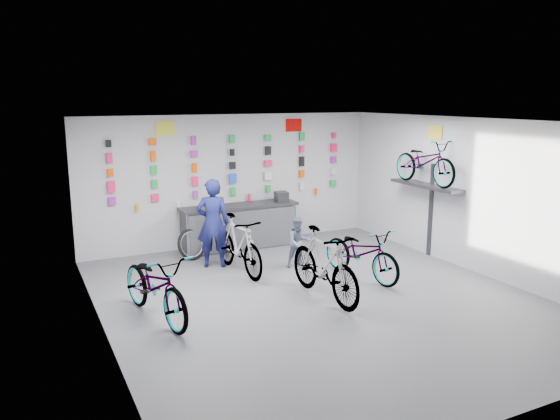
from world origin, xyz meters
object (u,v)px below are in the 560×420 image
bike_left (156,285)px  customer (299,242)px  bike_center (324,265)px  bike_right (362,252)px  bike_service (239,245)px  counter (240,227)px  clerk (213,223)px

bike_left → customer: size_ratio=2.00×
bike_center → customer: size_ratio=1.95×
bike_right → bike_service: bike_service is taller
bike_left → bike_center: bearing=-20.2°
bike_left → counter: bearing=38.2°
bike_center → bike_service: bike_center is taller
bike_center → clerk: 2.79m
bike_left → bike_center: 2.80m
bike_right → bike_service: bearing=136.0°
bike_right → bike_service: 2.37m
bike_left → bike_service: bearing=25.8°
bike_left → bike_service: bike_service is taller
bike_center → customer: bike_center is taller
bike_right → bike_service: (-1.98, 1.30, 0.07)m
bike_left → bike_service: (1.99, 1.53, 0.03)m
bike_right → clerk: bearing=129.4°
counter → bike_center: 3.61m
counter → bike_service: bearing=-112.7°
counter → bike_service: (-0.70, -1.67, 0.08)m
bike_center → bike_right: bike_center is taller
bike_left → clerk: bearing=40.0°
bike_center → clerk: clerk is taller
bike_left → clerk: 2.75m
customer → clerk: bearing=160.1°
counter → customer: (0.53, -1.85, 0.03)m
bike_left → bike_center: bike_center is taller
clerk → customer: 1.77m
bike_right → bike_center: bearing=-162.6°
bike_center → customer: 1.82m
bike_center → bike_right: size_ratio=1.06×
counter → customer: bearing=-74.1°
customer → bike_right: bearing=-48.3°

